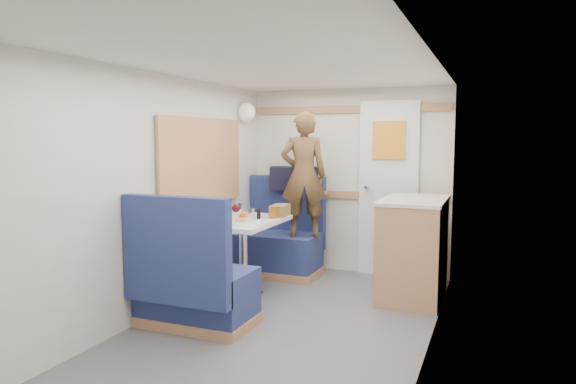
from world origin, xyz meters
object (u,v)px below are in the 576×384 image
at_px(duffel_bag, 294,178).
at_px(beer_glass, 273,213).
at_px(galley_counter, 413,248).
at_px(tumbler_right, 251,214).
at_px(bench_far, 280,246).
at_px(tumbler_left, 220,217).
at_px(bench_near, 193,289).
at_px(tumbler_mid, 242,210).
at_px(salt_grinder, 240,214).
at_px(pepper_grinder, 259,214).
at_px(bread_loaf, 280,210).
at_px(tray, 242,223).
at_px(dome_light, 246,112).
at_px(person, 304,175).
at_px(orange_fruit, 243,217).
at_px(cheese_block, 243,219).
at_px(dinette_table, 243,236).
at_px(wine_glass, 236,209).

bearing_deg(duffel_bag, beer_glass, -99.73).
height_order(galley_counter, tumbler_right, galley_counter).
xyz_separation_m(bench_far, tumbler_left, (-0.11, -1.11, 0.47)).
height_order(bench_near, beer_glass, bench_near).
bearing_deg(beer_glass, galley_counter, 16.95).
relative_size(tumbler_mid, tumbler_right, 1.18).
height_order(duffel_bag, tumbler_right, duffel_bag).
relative_size(tumbler_right, salt_grinder, 1.20).
bearing_deg(pepper_grinder, bread_loaf, 65.49).
bearing_deg(tray, beer_glass, 71.73).
distance_m(galley_counter, salt_grinder, 1.64).
distance_m(galley_counter, bread_loaf, 1.30).
bearing_deg(dome_light, bread_loaf, -39.79).
distance_m(person, tumbler_right, 0.83).
xyz_separation_m(tumbler_mid, salt_grinder, (0.05, -0.14, -0.02)).
distance_m(galley_counter, tumbler_mid, 1.65).
bearing_deg(duffel_bag, orange_fruit, -108.18).
xyz_separation_m(cheese_block, tumbler_left, (-0.20, -0.05, 0.02)).
height_order(dinette_table, duffel_bag, duffel_bag).
distance_m(person, wine_glass, 1.01).
height_order(galley_counter, salt_grinder, galley_counter).
bearing_deg(tray, person, 77.60).
distance_m(wine_glass, salt_grinder, 0.27).
bearing_deg(bench_near, pepper_grinder, 83.21).
xyz_separation_m(tray, tumbler_mid, (-0.21, 0.41, 0.05)).
bearing_deg(tray, pepper_grinder, 87.17).
bearing_deg(tumbler_left, salt_grinder, 82.39).
distance_m(bench_far, tray, 1.16).
bearing_deg(dome_light, person, -7.34).
bearing_deg(cheese_block, tumbler_left, -165.46).
xyz_separation_m(dome_light, duffel_bag, (0.46, 0.27, -0.72)).
bearing_deg(wine_glass, galley_counter, 26.67).
distance_m(dome_light, tumbler_mid, 1.20).
bearing_deg(dinette_table, bench_near, -90.00).
height_order(person, bread_loaf, person).
xyz_separation_m(tray, salt_grinder, (-0.17, 0.27, 0.03)).
distance_m(cheese_block, wine_glass, 0.12).
xyz_separation_m(person, bread_loaf, (-0.09, -0.42, -0.32)).
height_order(tumbler_mid, tumbler_right, tumbler_mid).
height_order(salt_grinder, bread_loaf, bread_loaf).
xyz_separation_m(bench_far, tray, (0.10, -1.07, 0.43)).
bearing_deg(dome_light, dinette_table, -65.35).
relative_size(wine_glass, pepper_grinder, 1.75).
xyz_separation_m(person, orange_fruit, (-0.22, -0.93, -0.32)).
bearing_deg(bench_far, tray, -84.73).
bearing_deg(wine_glass, salt_grinder, 110.26).
bearing_deg(dinette_table, dome_light, 114.65).
bearing_deg(pepper_grinder, beer_glass, 34.63).
distance_m(dinette_table, tumbler_right, 0.22).
relative_size(cheese_block, tumbler_left, 0.95).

